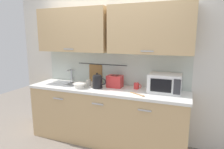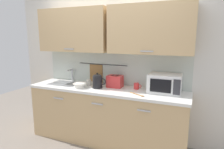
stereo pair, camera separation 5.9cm
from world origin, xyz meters
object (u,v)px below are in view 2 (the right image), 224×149
(microwave, at_px, (165,83))
(mug_by_kettle, at_px, (137,86))
(electric_kettle, at_px, (98,82))
(toaster, at_px, (115,81))
(mug_near_sink, at_px, (89,83))
(mixing_bowl, at_px, (80,85))
(dish_soap_bottle, at_px, (97,79))
(wooden_spoon, at_px, (139,95))

(microwave, distance_m, mug_by_kettle, 0.43)
(electric_kettle, bearing_deg, toaster, 34.59)
(electric_kettle, height_order, toaster, electric_kettle)
(mug_near_sink, xyz_separation_m, mixing_bowl, (-0.06, -0.19, -0.00))
(mug_near_sink, bearing_deg, microwave, 2.64)
(mug_by_kettle, bearing_deg, dish_soap_bottle, 176.66)
(toaster, distance_m, wooden_spoon, 0.56)
(dish_soap_bottle, bearing_deg, electric_kettle, -62.02)
(dish_soap_bottle, distance_m, toaster, 0.34)
(microwave, distance_m, wooden_spoon, 0.44)
(mixing_bowl, height_order, mug_by_kettle, mug_by_kettle)
(microwave, height_order, toaster, microwave)
(dish_soap_bottle, height_order, toaster, dish_soap_bottle)
(mixing_bowl, bearing_deg, toaster, 26.97)
(toaster, bearing_deg, mixing_bowl, -153.03)
(microwave, xyz_separation_m, mug_by_kettle, (-0.42, 0.02, -0.09))
(electric_kettle, height_order, mug_by_kettle, electric_kettle)
(microwave, relative_size, mixing_bowl, 2.15)
(mixing_bowl, bearing_deg, electric_kettle, 19.63)
(toaster, relative_size, mug_by_kettle, 2.13)
(mug_near_sink, bearing_deg, mug_by_kettle, 5.50)
(electric_kettle, xyz_separation_m, mixing_bowl, (-0.27, -0.10, -0.06))
(mug_by_kettle, xyz_separation_m, wooden_spoon, (0.12, -0.30, -0.04))
(microwave, xyz_separation_m, mug_near_sink, (-1.22, -0.06, -0.09))
(mug_near_sink, distance_m, wooden_spoon, 0.94)
(toaster, bearing_deg, electric_kettle, -145.41)
(mug_near_sink, relative_size, toaster, 0.47)
(microwave, height_order, mug_near_sink, microwave)
(electric_kettle, bearing_deg, microwave, 8.46)
(mug_by_kettle, distance_m, wooden_spoon, 0.33)
(toaster, distance_m, mug_by_kettle, 0.36)
(dish_soap_bottle, relative_size, mug_near_sink, 1.63)
(electric_kettle, distance_m, mug_near_sink, 0.24)
(mixing_bowl, distance_m, mug_by_kettle, 0.90)
(electric_kettle, xyz_separation_m, toaster, (0.23, 0.16, -0.01))
(electric_kettle, relative_size, mug_near_sink, 1.89)
(toaster, bearing_deg, wooden_spoon, -31.65)
(wooden_spoon, bearing_deg, dish_soap_bottle, 157.05)
(dish_soap_bottle, xyz_separation_m, toaster, (0.34, -0.05, 0.01))
(microwave, xyz_separation_m, mixing_bowl, (-1.28, -0.25, -0.09))
(dish_soap_bottle, height_order, wooden_spoon, dish_soap_bottle)
(mixing_bowl, bearing_deg, dish_soap_bottle, 62.58)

